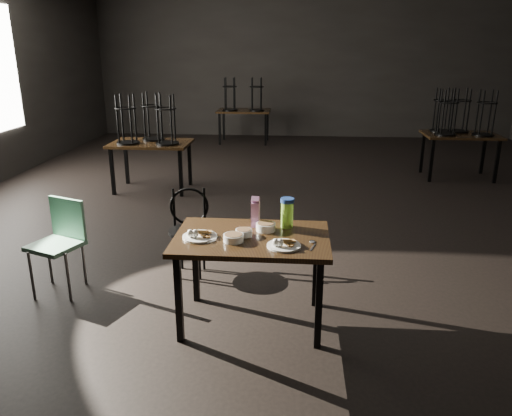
# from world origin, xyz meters

# --- Properties ---
(room) EXTENTS (12.00, 12.04, 3.22)m
(room) POSITION_xyz_m (-0.06, 0.01, 2.33)
(room) COLOR black
(room) RESTS_ON ground
(main_table) EXTENTS (1.20, 0.80, 0.75)m
(main_table) POSITION_xyz_m (-0.45, -2.87, 0.67)
(main_table) COLOR black
(main_table) RESTS_ON ground
(plate_left) EXTENTS (0.27, 0.27, 0.09)m
(plate_left) POSITION_xyz_m (-0.85, -2.93, 0.77)
(plate_left) COLOR white
(plate_left) RESTS_ON main_table
(plate_right) EXTENTS (0.25, 0.25, 0.08)m
(plate_right) POSITION_xyz_m (-0.20, -3.06, 0.77)
(plate_right) COLOR white
(plate_right) RESTS_ON main_table
(bowl_near) EXTENTS (0.13, 0.13, 0.05)m
(bowl_near) POSITION_xyz_m (-0.52, -2.86, 0.78)
(bowl_near) COLOR white
(bowl_near) RESTS_ON main_table
(bowl_far) EXTENTS (0.15, 0.15, 0.06)m
(bowl_far) POSITION_xyz_m (-0.36, -2.73, 0.78)
(bowl_far) COLOR white
(bowl_far) RESTS_ON main_table
(bowl_big) EXTENTS (0.16, 0.16, 0.05)m
(bowl_big) POSITION_xyz_m (-0.58, -2.98, 0.78)
(bowl_big) COLOR white
(bowl_big) RESTS_ON main_table
(juice_carton) EXTENTS (0.07, 0.07, 0.26)m
(juice_carton) POSITION_xyz_m (-0.44, -2.64, 0.87)
(juice_carton) COLOR #8F1A7A
(juice_carton) RESTS_ON main_table
(water_bottle) EXTENTS (0.12, 0.12, 0.24)m
(water_bottle) POSITION_xyz_m (-0.19, -2.64, 0.88)
(water_bottle) COLOR #9DE443
(water_bottle) RESTS_ON main_table
(spoon) EXTENTS (0.06, 0.21, 0.01)m
(spoon) POSITION_xyz_m (0.01, -2.97, 0.75)
(spoon) COLOR silver
(spoon) RESTS_ON main_table
(bentwood_chair) EXTENTS (0.42, 0.41, 0.84)m
(bentwood_chair) POSITION_xyz_m (-1.15, -1.96, 0.50)
(bentwood_chair) COLOR black
(bentwood_chair) RESTS_ON ground
(school_chair) EXTENTS (0.51, 0.51, 0.85)m
(school_chair) POSITION_xyz_m (-2.23, -2.43, 0.51)
(school_chair) COLOR #70AE8D
(school_chair) RESTS_ON ground
(bg_table_left) EXTENTS (1.20, 0.80, 1.48)m
(bg_table_left) POSITION_xyz_m (-2.35, 0.91, 0.78)
(bg_table_left) COLOR black
(bg_table_left) RESTS_ON ground
(bg_table_right) EXTENTS (1.20, 0.80, 1.48)m
(bg_table_right) POSITION_xyz_m (2.58, 2.09, 0.80)
(bg_table_right) COLOR black
(bg_table_right) RESTS_ON ground
(bg_table_far) EXTENTS (1.20, 0.80, 1.48)m
(bg_table_far) POSITION_xyz_m (-1.35, 4.96, 0.75)
(bg_table_far) COLOR black
(bg_table_far) RESTS_ON ground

